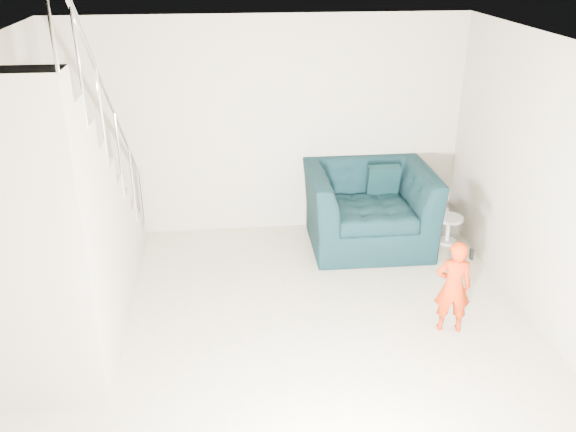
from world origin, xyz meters
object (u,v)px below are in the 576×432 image
at_px(side_table, 448,225).
at_px(staircase, 59,247).
at_px(armchair, 369,207).
at_px(toddler, 453,287).

distance_m(side_table, staircase, 4.56).
bearing_deg(staircase, armchair, 26.13).
distance_m(toddler, side_table, 1.94).
relative_size(toddler, staircase, 0.26).
distance_m(armchair, staircase, 3.64).
bearing_deg(toddler, side_table, -98.76).
height_order(side_table, staircase, staircase).
relative_size(armchair, toddler, 1.57).
xyz_separation_m(toddler, side_table, (0.63, 1.81, -0.24)).
relative_size(toddler, side_table, 2.74).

